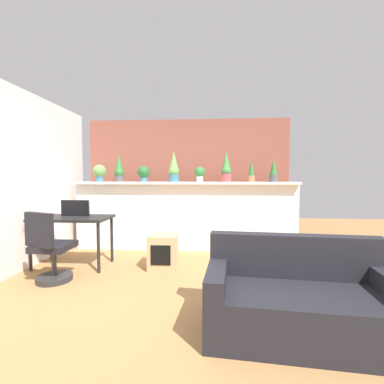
% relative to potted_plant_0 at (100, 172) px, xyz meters
% --- Properties ---
extents(ground_plane, '(12.00, 12.00, 0.00)m').
position_rel_potted_plant_0_xyz_m(ground_plane, '(1.56, -1.93, -1.43)').
color(ground_plane, '#9E7042').
extents(divider_wall, '(4.04, 0.16, 1.22)m').
position_rel_potted_plant_0_xyz_m(divider_wall, '(1.56, 0.07, -0.82)').
color(divider_wall, white).
rests_on(divider_wall, ground).
extents(plant_shelf, '(4.04, 0.32, 0.04)m').
position_rel_potted_plant_0_xyz_m(plant_shelf, '(1.56, 0.03, -0.19)').
color(plant_shelf, white).
rests_on(plant_shelf, divider_wall).
extents(brick_wall_behind, '(4.04, 0.10, 2.50)m').
position_rel_potted_plant_0_xyz_m(brick_wall_behind, '(1.56, 0.67, -0.18)').
color(brick_wall_behind, brown).
rests_on(brick_wall_behind, ground).
extents(potted_plant_0, '(0.24, 0.24, 0.31)m').
position_rel_potted_plant_0_xyz_m(potted_plant_0, '(0.00, 0.00, 0.00)').
color(potted_plant_0, '#386B84').
rests_on(potted_plant_0, plant_shelf).
extents(potted_plant_1, '(0.17, 0.17, 0.50)m').
position_rel_potted_plant_0_xyz_m(potted_plant_1, '(0.36, 0.01, 0.06)').
color(potted_plant_1, '#4C4C51').
rests_on(potted_plant_1, plant_shelf).
extents(potted_plant_2, '(0.22, 0.22, 0.29)m').
position_rel_potted_plant_0_xyz_m(potted_plant_2, '(0.81, 0.03, -0.01)').
color(potted_plant_2, '#386B84').
rests_on(potted_plant_2, plant_shelf).
extents(potted_plant_3, '(0.19, 0.19, 0.55)m').
position_rel_potted_plant_0_xyz_m(potted_plant_3, '(1.37, 0.02, 0.08)').
color(potted_plant_3, '#386B84').
rests_on(potted_plant_3, plant_shelf).
extents(potted_plant_4, '(0.19, 0.19, 0.27)m').
position_rel_potted_plant_0_xyz_m(potted_plant_4, '(1.84, 0.04, -0.02)').
color(potted_plant_4, silver).
rests_on(potted_plant_4, plant_shelf).
extents(potted_plant_5, '(0.18, 0.18, 0.55)m').
position_rel_potted_plant_0_xyz_m(potted_plant_5, '(2.31, 0.01, 0.07)').
color(potted_plant_5, '#B7474C').
rests_on(potted_plant_5, plant_shelf).
extents(potted_plant_6, '(0.12, 0.12, 0.38)m').
position_rel_potted_plant_0_xyz_m(potted_plant_6, '(2.75, 0.05, 0.01)').
color(potted_plant_6, '#C66B42').
rests_on(potted_plant_6, plant_shelf).
extents(potted_plant_7, '(0.15, 0.15, 0.42)m').
position_rel_potted_plant_0_xyz_m(potted_plant_7, '(3.14, 0.06, 0.02)').
color(potted_plant_7, '#4C4C51').
rests_on(potted_plant_7, plant_shelf).
extents(desk, '(1.10, 0.60, 0.75)m').
position_rel_potted_plant_0_xyz_m(desk, '(-0.03, -0.93, -0.76)').
color(desk, black).
rests_on(desk, ground).
extents(tv_monitor, '(0.43, 0.04, 0.24)m').
position_rel_potted_plant_0_xyz_m(tv_monitor, '(-0.02, -0.85, -0.56)').
color(tv_monitor, black).
rests_on(tv_monitor, desk).
extents(office_chair, '(0.51, 0.51, 0.91)m').
position_rel_potted_plant_0_xyz_m(office_chair, '(-0.00, -1.56, -1.04)').
color(office_chair, '#262628').
rests_on(office_chair, ground).
extents(side_cube_shelf, '(0.40, 0.41, 0.50)m').
position_rel_potted_plant_0_xyz_m(side_cube_shelf, '(1.34, -0.93, -1.18)').
color(side_cube_shelf, tan).
rests_on(side_cube_shelf, ground).
extents(couch, '(1.62, 0.90, 0.80)m').
position_rel_potted_plant_0_xyz_m(couch, '(2.79, -2.46, -1.15)').
color(couch, black).
rests_on(couch, ground).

